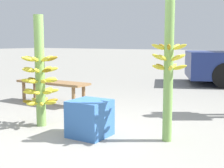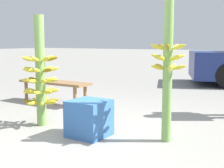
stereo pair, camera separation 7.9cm
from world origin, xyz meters
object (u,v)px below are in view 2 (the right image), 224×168
Objects in this scene: banana_stalk_left at (40,75)px; market_bench at (54,84)px; produce_crate at (89,118)px; banana_stalk_center at (168,69)px.

market_bench is (-0.88, 1.21, -0.33)m from banana_stalk_left.
banana_stalk_center is at bearing 19.86° from produce_crate.
banana_stalk_center is at bearing 8.69° from banana_stalk_left.
produce_crate is at bearing -35.37° from market_bench.
produce_crate reaches higher than market_bench.
produce_crate is (0.82, -0.05, -0.46)m from banana_stalk_left.
market_bench is at bearing 143.52° from produce_crate.
market_bench is at bearing 159.40° from banana_stalk_center.
banana_stalk_center reaches higher than produce_crate.
banana_stalk_center is 1.07m from produce_crate.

